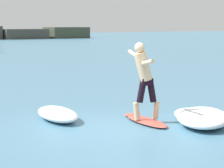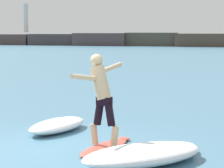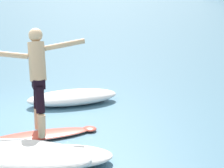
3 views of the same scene
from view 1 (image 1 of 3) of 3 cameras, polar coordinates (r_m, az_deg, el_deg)
name	(u,v)px [view 1 (image 1 of 3)]	position (r m, az deg, el deg)	size (l,w,h in m)	color
ground_plane	(121,130)	(11.54, 0.93, -4.92)	(200.00, 200.00, 0.00)	teal
surfboard	(146,121)	(12.35, 3.65, -3.97)	(0.82, 1.95, 0.22)	#DB4F3F
surfer	(144,74)	(12.14, 3.43, 1.05)	(0.77, 1.62, 1.78)	tan
wave_foam_at_tail	(195,116)	(12.74, 8.94, -3.38)	(1.74, 2.13, 0.23)	white
wave_foam_at_nose	(57,114)	(12.71, -5.90, -3.22)	(1.17, 2.05, 0.29)	white
wave_foam_beside	(203,117)	(12.25, 9.78, -3.56)	(2.46, 2.57, 0.33)	white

